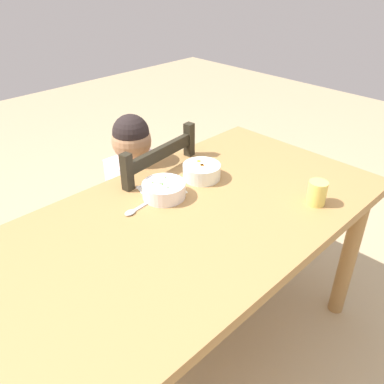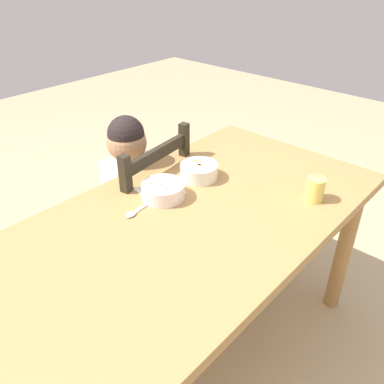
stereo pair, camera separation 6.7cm
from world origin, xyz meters
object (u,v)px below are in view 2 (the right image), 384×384
Objects in this scene: child_figure at (134,186)px; bowl_of_peas at (163,190)px; dining_table at (190,238)px; drinking_cup at (315,189)px; bowl_of_carrots at (199,171)px; dining_chair at (138,219)px; spoon at (135,212)px.

child_figure is 5.81× the size of bowl_of_peas.
drinking_cup is at bearing -34.84° from dining_table.
bowl_of_carrots is at bearing -0.00° from bowl_of_peas.
bowl_of_carrots is (0.10, -0.29, 0.14)m from child_figure.
dining_chair is 9.82× the size of drinking_cup.
bowl_of_carrots reaches higher than spoon.
dining_chair is (0.13, 0.46, -0.20)m from dining_table.
spoon is (-0.24, -0.29, 0.11)m from child_figure.
child_figure is at bearing 50.67° from spoon.
bowl_of_carrots is at bearing -71.05° from child_figure.
dining_table is at bearing -145.25° from bowl_of_carrots.
drinking_cup is (0.25, -0.72, 0.34)m from dining_chair.
child_figure is 6.77× the size of spoon.
dining_chair is at bearing 73.94° from dining_table.
spoon is at bearing 139.76° from drinking_cup.
child_figure is at bearing -135.84° from dining_chair.
dining_table is 0.20m from bowl_of_peas.
child_figure is at bearing 108.95° from bowl_of_carrots.
drinking_cup is at bearing -40.24° from spoon.
dining_table is 0.52m from dining_chair.
bowl_of_peas is (-0.11, -0.30, 0.33)m from dining_chair.
drinking_cup is at bearing -69.55° from bowl_of_carrots.
child_figure is 0.40m from spoon.
spoon is at bearing -179.92° from bowl_of_carrots.
spoon is at bearing 126.68° from dining_table.
bowl_of_carrots is at bearing -72.60° from dining_chair.
dining_chair is at bearing 44.16° from child_figure.
drinking_cup reaches higher than dining_table.
dining_chair is 0.84m from drinking_cup.
child_figure reaches higher than dining_table.
dining_table is 17.01× the size of drinking_cup.
dining_table is 1.62× the size of child_figure.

